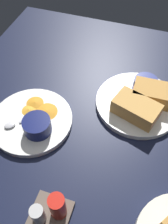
% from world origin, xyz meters
% --- Properties ---
extents(ground_plane, '(1.10, 1.10, 0.03)m').
position_xyz_m(ground_plane, '(0.00, 0.00, -0.01)').
color(ground_plane, black).
extents(plate_sandwich_main, '(0.26, 0.26, 0.02)m').
position_xyz_m(plate_sandwich_main, '(-0.04, -0.12, 0.01)').
color(plate_sandwich_main, white).
rests_on(plate_sandwich_main, ground_plane).
extents(sandwich_half_near, '(0.15, 0.11, 0.05)m').
position_xyz_m(sandwich_half_near, '(-0.04, -0.08, 0.04)').
color(sandwich_half_near, tan).
rests_on(sandwich_half_near, plate_sandwich_main).
extents(sandwich_half_far, '(0.13, 0.08, 0.05)m').
position_xyz_m(sandwich_half_far, '(-0.08, -0.15, 0.04)').
color(sandwich_half_far, '#C68C42').
rests_on(sandwich_half_far, plate_sandwich_main).
extents(ramekin_dark_sauce, '(0.07, 0.07, 0.04)m').
position_xyz_m(ramekin_dark_sauce, '(-0.05, -0.18, 0.04)').
color(ramekin_dark_sauce, navy).
rests_on(ramekin_dark_sauce, plate_sandwich_main).
extents(spoon_by_dark_ramekin, '(0.02, 0.10, 0.01)m').
position_xyz_m(spoon_by_dark_ramekin, '(-0.05, -0.12, 0.02)').
color(spoon_by_dark_ramekin, silver).
rests_on(spoon_by_dark_ramekin, plate_sandwich_main).
extents(plate_chips_companion, '(0.24, 0.24, 0.02)m').
position_xyz_m(plate_chips_companion, '(0.24, 0.04, 0.01)').
color(plate_chips_companion, white).
rests_on(plate_chips_companion, ground_plane).
extents(ramekin_light_gravy, '(0.08, 0.08, 0.04)m').
position_xyz_m(ramekin_light_gravy, '(0.21, 0.07, 0.04)').
color(ramekin_light_gravy, '#0C144C').
rests_on(ramekin_light_gravy, plate_chips_companion).
extents(spoon_by_gravy_ramekin, '(0.08, 0.08, 0.01)m').
position_xyz_m(spoon_by_gravy_ramekin, '(0.28, 0.07, 0.02)').
color(spoon_by_gravy_ramekin, silver).
rests_on(spoon_by_gravy_ramekin, plate_chips_companion).
extents(plantain_chip_scatter, '(0.13, 0.14, 0.01)m').
position_xyz_m(plantain_chip_scatter, '(0.23, 0.01, 0.02)').
color(plantain_chip_scatter, orange).
rests_on(plantain_chip_scatter, plate_chips_companion).
extents(condiment_caddy, '(0.09, 0.09, 0.10)m').
position_xyz_m(condiment_caddy, '(0.08, 0.26, 0.03)').
color(condiment_caddy, brown).
rests_on(condiment_caddy, ground_plane).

